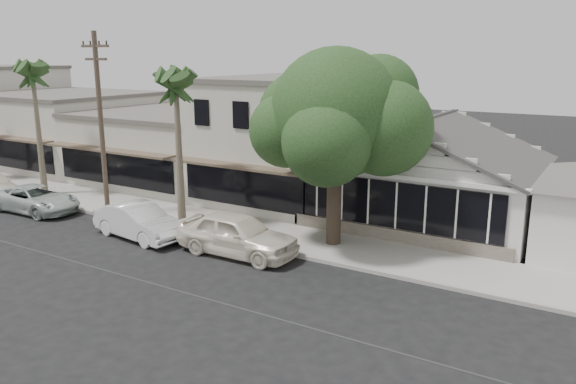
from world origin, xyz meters
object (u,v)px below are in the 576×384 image
Objects in this scene: utility_pole at (101,121)px; car_0 at (237,234)px; shade_tree at (337,117)px; car_1 at (139,221)px; car_2 at (36,199)px.

utility_pole is 9.87m from car_0.
shade_tree is (2.79, 3.18, 4.56)m from car_0.
utility_pole reaches higher than car_1.
car_1 is 7.68m from car_2.
car_2 is (-3.69, -1.42, -4.11)m from utility_pole.
shade_tree is (7.79, 3.70, 4.67)m from car_1.
shade_tree reaches higher than car_2.
utility_pole is 5.91m from car_1.
car_0 is 1.10× the size of car_1.
car_0 is 1.04× the size of car_2.
shade_tree reaches higher than car_0.
utility_pole is 1.83× the size of car_2.
car_1 is at bearing -94.11° from car_2.
car_0 is 0.62× the size of shade_tree.
car_2 is at bearing -167.61° from shade_tree.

